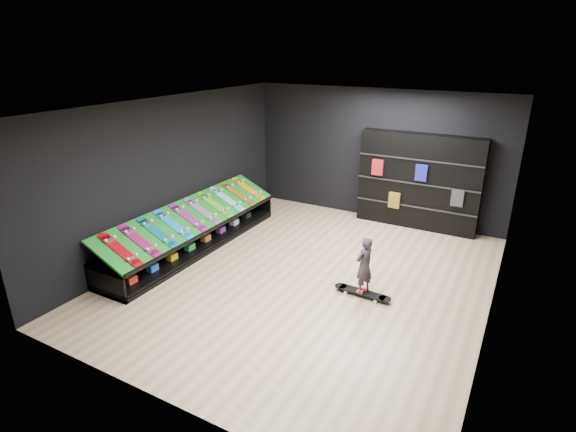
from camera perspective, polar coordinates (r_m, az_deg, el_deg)
The scene contains 21 objects.
floor at distance 8.13m, azimuth 2.43°, elevation -7.65°, with size 6.00×7.00×0.01m, color tan.
ceiling at distance 7.20m, azimuth 2.80°, elevation 13.81°, with size 6.00×7.00×0.01m, color white.
wall_back at distance 10.67m, azimuth 11.07°, elevation 7.62°, with size 6.00×0.02×3.00m, color black.
wall_front at distance 4.91m, azimuth -16.15°, elevation -9.12°, with size 6.00×0.02×3.00m, color black.
wall_left at distance 9.20m, azimuth -14.45°, elevation 5.21°, with size 0.02×7.00×3.00m, color black.
wall_right at distance 6.85m, azimuth 25.71°, elevation -1.67°, with size 0.02×7.00×3.00m, color black.
display_rack at distance 9.32m, azimuth -11.73°, elevation -2.52°, with size 0.90×4.50×0.50m, color black, non-canonical shape.
turf_ramp at distance 9.12m, azimuth -11.70°, elevation 0.08°, with size 1.00×4.50×0.04m, color #0E5E15.
back_shelving at distance 10.35m, azimuth 16.24°, elevation 4.21°, with size 2.65×0.31×2.12m, color black.
floor_skateboard at distance 7.61m, azimuth 9.40°, elevation -9.73°, with size 0.98×0.22×0.09m, color black, non-canonical shape.
child at distance 7.44m, azimuth 9.55°, elevation -7.52°, with size 0.22×0.15×0.58m, color black.
display_board_0 at distance 7.88m, azimuth -20.52°, elevation -4.07°, with size 0.98×0.22×0.09m, color red, non-canonical shape.
display_board_1 at distance 8.13m, azimuth -18.32°, elevation -3.01°, with size 0.98×0.22×0.09m, color #E5198C, non-canonical shape.
display_board_2 at distance 8.39m, azimuth -16.25°, elevation -2.01°, with size 0.98×0.22×0.09m, color #0C8C99, non-canonical shape.
display_board_3 at distance 8.67m, azimuth -14.32°, elevation -1.07°, with size 0.98×0.22×0.09m, color blue, non-canonical shape.
display_board_4 at distance 8.95m, azimuth -12.51°, elevation -0.19°, with size 0.98×0.22×0.09m, color #2626BF, non-canonical shape.
display_board_5 at distance 9.25m, azimuth -10.81°, elevation 0.63°, with size 0.98×0.22×0.09m, color black, non-canonical shape.
display_board_6 at distance 9.56m, azimuth -9.22°, elevation 1.41°, with size 0.98×0.22×0.09m, color green, non-canonical shape.
display_board_7 at distance 9.87m, azimuth -7.73°, elevation 2.13°, with size 0.98×0.22×0.09m, color #0CB2E5, non-canonical shape.
display_board_8 at distance 10.20m, azimuth -6.33°, elevation 2.81°, with size 0.98×0.22×0.09m, color yellow, non-canonical shape.
display_board_9 at distance 10.53m, azimuth -5.02°, elevation 3.44°, with size 0.98×0.22×0.09m, color yellow, non-canonical shape.
Camera 1 is at (3.15, -6.41, 3.89)m, focal length 28.00 mm.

